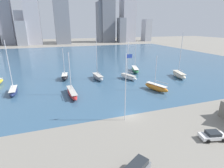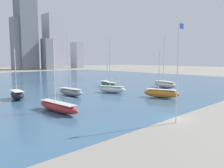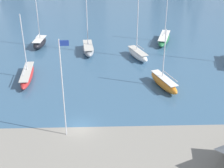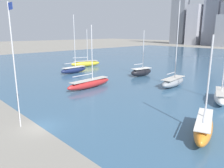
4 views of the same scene
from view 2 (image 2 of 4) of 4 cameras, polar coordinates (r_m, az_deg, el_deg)
name	(u,v)px [view 2 (image 2 of 4)]	position (r m, az deg, el deg)	size (l,w,h in m)	color
ground_plane	(172,118)	(34.46, 15.46, -8.59)	(500.00, 500.00, 0.00)	gray
harbor_water	(11,83)	(92.11, -24.99, 0.33)	(180.00, 140.00, 0.00)	#385B7A
flag_pole	(178,70)	(31.04, 16.81, 3.56)	(1.24, 0.14, 13.76)	silver
sailboat_white	(112,89)	(57.89, -0.03, -1.29)	(4.73, 7.98, 14.65)	white
sailboat_gray	(70,91)	(54.20, -10.79, -1.93)	(3.22, 8.59, 16.45)	gray
sailboat_cream	(165,84)	(69.98, 13.62, -0.05)	(4.57, 9.47, 16.45)	beige
sailboat_red	(58,107)	(37.93, -13.98, -5.74)	(2.70, 10.79, 12.01)	#B72828
sailboat_green	(108,84)	(69.73, -0.99, -0.04)	(5.40, 10.60, 11.61)	#236B3D
sailboat_black	(17,95)	(52.76, -23.55, -2.55)	(3.11, 6.70, 11.09)	black
sailboat_orange	(161,93)	(51.74, 12.74, -2.33)	(4.59, 8.39, 10.47)	orange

